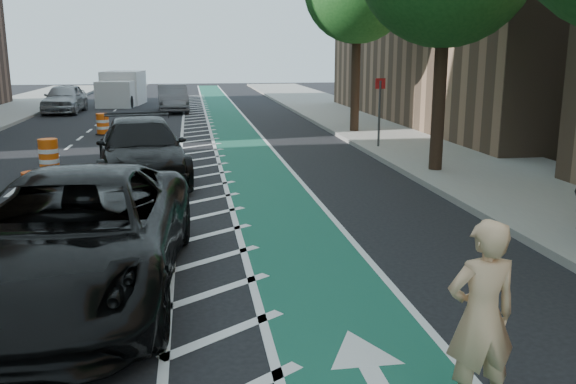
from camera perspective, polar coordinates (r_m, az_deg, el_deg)
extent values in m
plane|color=black|center=(8.98, -16.20, -9.45)|extent=(120.00, 120.00, 0.00)
cube|color=#18564A|center=(18.64, -3.34, 2.62)|extent=(2.00, 90.00, 0.01)
cube|color=silver|center=(18.56, -7.95, 2.46)|extent=(1.40, 90.00, 0.01)
cube|color=gray|center=(20.32, 15.25, 3.24)|extent=(5.00, 90.00, 0.15)
cube|color=gray|center=(19.45, 8.64, 3.14)|extent=(0.12, 90.00, 0.16)
cylinder|color=#382619|center=(17.62, 13.52, 8.88)|extent=(0.36, 0.36, 4.40)
cylinder|color=#382619|center=(25.19, 6.51, 10.27)|extent=(0.36, 0.36, 4.40)
cylinder|color=#4C4C4C|center=(21.35, 8.53, 7.05)|extent=(0.08, 0.08, 2.40)
cube|color=red|center=(21.27, 8.63, 10.00)|extent=(0.35, 0.02, 0.35)
imported|color=tan|center=(5.84, 17.62, -11.13)|extent=(0.68, 0.45, 1.84)
imported|color=black|center=(8.97, -19.39, -3.87)|extent=(3.23, 6.37, 1.72)
imported|color=black|center=(16.72, -13.54, 3.86)|extent=(2.89, 5.77, 1.61)
imported|color=#A1A2A7|center=(36.77, -20.17, 8.22)|extent=(2.02, 4.80, 1.62)
imported|color=#5A595E|center=(35.90, -10.73, 8.61)|extent=(1.91, 4.72, 1.52)
cube|color=silver|center=(41.86, -15.11, 9.40)|extent=(2.69, 3.64, 2.13)
cube|color=silver|center=(39.39, -15.86, 8.77)|extent=(2.30, 1.92, 1.60)
cylinder|color=black|center=(39.23, -17.33, 8.04)|extent=(0.34, 0.77, 0.75)
cylinder|color=black|center=(38.80, -14.56, 8.16)|extent=(0.34, 0.77, 0.75)
cylinder|color=black|center=(42.94, -16.08, 8.49)|extent=(0.34, 0.77, 0.75)
cylinder|color=black|center=(42.55, -13.54, 8.60)|extent=(0.34, 0.77, 0.75)
cylinder|color=#DE420B|center=(14.23, -22.62, 0.08)|extent=(0.49, 0.49, 0.84)
cylinder|color=silver|center=(14.26, -22.57, -0.47)|extent=(0.50, 0.50, 0.11)
cylinder|color=silver|center=(14.20, -22.66, 0.56)|extent=(0.50, 0.50, 0.11)
cylinder|color=black|center=(14.32, -22.48, -1.49)|extent=(0.62, 0.62, 0.04)
cylinder|color=#F65A0C|center=(18.72, -21.48, 3.22)|extent=(0.54, 0.54, 0.94)
cylinder|color=silver|center=(18.75, -21.44, 2.75)|extent=(0.55, 0.55, 0.12)
cylinder|color=silver|center=(18.70, -21.51, 3.63)|extent=(0.55, 0.55, 0.12)
cylinder|color=black|center=(18.80, -21.37, 1.87)|extent=(0.69, 0.69, 0.04)
cylinder|color=#FF5A0D|center=(26.52, -16.94, 6.11)|extent=(0.51, 0.51, 0.87)
cylinder|color=silver|center=(26.53, -16.92, 5.79)|extent=(0.51, 0.51, 0.12)
cylinder|color=silver|center=(26.50, -16.96, 6.38)|extent=(0.51, 0.51, 0.12)
cylinder|color=black|center=(26.57, -16.88, 5.21)|extent=(0.64, 0.64, 0.04)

